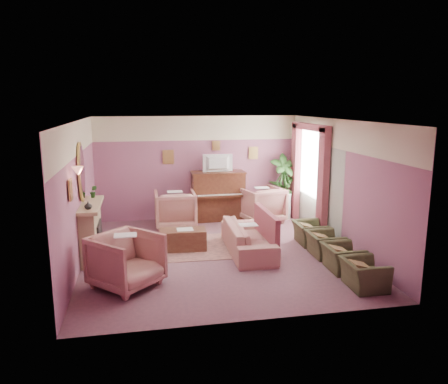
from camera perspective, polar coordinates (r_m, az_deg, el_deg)
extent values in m
cube|color=#7A505E|center=(9.42, -0.90, -7.96)|extent=(5.50, 6.00, 0.01)
cube|color=white|center=(8.88, -0.95, 9.32)|extent=(5.50, 6.00, 0.01)
cube|color=#835275|center=(11.97, -3.43, 3.18)|extent=(5.50, 0.02, 2.80)
cube|color=#835275|center=(6.19, 3.94, -4.89)|extent=(5.50, 0.02, 2.80)
cube|color=#835275|center=(8.99, -18.45, -0.24)|extent=(0.02, 6.00, 2.80)
cube|color=#835275|center=(9.89, 14.97, 1.00)|extent=(0.02, 6.00, 2.80)
cube|color=#F5EFC6|center=(11.85, -3.49, 8.32)|extent=(5.50, 0.01, 0.65)
cube|color=#B1BBA8|center=(11.11, 11.91, 0.58)|extent=(0.01, 3.00, 2.15)
cube|color=tan|center=(9.37, -16.99, -5.05)|extent=(0.30, 1.40, 1.10)
cube|color=black|center=(9.40, -16.33, -5.91)|extent=(0.18, 0.72, 0.68)
cube|color=orange|center=(9.45, -16.02, -6.94)|extent=(0.06, 0.54, 0.10)
cube|color=tan|center=(9.22, -17.01, -1.65)|extent=(0.40, 1.55, 0.07)
cube|color=tan|center=(9.51, -15.59, -8.12)|extent=(0.55, 1.50, 0.02)
ellipsoid|color=tan|center=(9.11, -18.14, 2.49)|extent=(0.04, 0.72, 1.20)
ellipsoid|color=silver|center=(9.11, -17.99, 2.49)|extent=(0.01, 0.60, 1.06)
cone|color=#FF9E7D|center=(8.05, -18.55, 2.61)|extent=(0.20, 0.20, 0.16)
cube|color=#512919|center=(11.87, -0.79, -0.56)|extent=(1.40, 0.60, 1.30)
cube|color=#512919|center=(11.51, -0.48, -0.58)|extent=(1.30, 0.12, 0.06)
cube|color=white|center=(11.51, -0.48, -0.39)|extent=(1.20, 0.08, 0.02)
cube|color=#512919|center=(11.74, -0.80, 2.59)|extent=(1.45, 0.65, 0.04)
imported|color=black|center=(11.65, -0.76, 3.96)|extent=(0.80, 0.12, 0.48)
cube|color=tan|center=(11.81, -7.29, 4.56)|extent=(0.30, 0.03, 0.38)
cube|color=tan|center=(12.18, 3.85, 5.12)|extent=(0.26, 0.03, 0.34)
cube|color=tan|center=(11.93, -1.05, 6.07)|extent=(0.22, 0.03, 0.26)
cube|color=tan|center=(7.76, -19.41, 0.28)|extent=(0.03, 0.28, 0.36)
cube|color=silver|center=(11.22, 11.39, 3.95)|extent=(0.03, 1.40, 1.80)
cube|color=#94444F|center=(10.42, 12.80, 1.07)|extent=(0.16, 0.34, 2.60)
cube|color=#94444F|center=(12.10, 9.32, 2.66)|extent=(0.16, 0.34, 2.60)
cube|color=#94444F|center=(11.11, 11.18, 8.34)|extent=(0.16, 2.20, 0.16)
imported|color=#25521E|center=(9.72, -16.69, 0.06)|extent=(0.16, 0.16, 0.28)
imported|color=#F5EFC6|center=(8.71, -17.32, -1.69)|extent=(0.16, 0.16, 0.16)
cube|color=#99645C|center=(9.78, -4.81, -7.20)|extent=(2.55, 1.88, 0.01)
cube|color=brown|center=(9.60, -5.40, -6.21)|extent=(1.03, 0.55, 0.45)
cube|color=white|center=(9.53, -5.12, -4.88)|extent=(0.35, 0.28, 0.01)
imported|color=tan|center=(9.35, 3.17, -5.35)|extent=(0.71, 2.12, 0.86)
cube|color=#94444F|center=(9.41, 5.55, -4.20)|extent=(0.11, 1.61, 0.59)
imported|color=tan|center=(11.22, -6.40, -2.01)|extent=(1.01, 1.01, 1.05)
imported|color=tan|center=(11.70, 4.94, -1.40)|extent=(1.01, 1.01, 1.05)
imported|color=tan|center=(7.79, -12.63, -8.41)|extent=(1.01, 1.01, 1.05)
imported|color=#474C2D|center=(8.00, 17.83, -9.62)|extent=(0.54, 0.77, 0.67)
imported|color=#474C2D|center=(8.68, 15.23, -7.78)|extent=(0.54, 0.77, 0.67)
imported|color=#474C2D|center=(9.38, 13.04, -6.19)|extent=(0.54, 0.77, 0.67)
imported|color=#474C2D|center=(10.10, 11.16, -4.82)|extent=(0.54, 0.77, 0.67)
cylinder|color=white|center=(12.19, 7.51, -1.78)|extent=(0.52, 0.52, 0.70)
imported|color=#25521E|center=(12.08, 7.58, 0.62)|extent=(0.30, 0.30, 0.34)
imported|color=#25521E|center=(12.03, 8.27, 0.41)|extent=(0.16, 0.16, 0.28)
cylinder|color=brown|center=(12.30, 7.67, -2.52)|extent=(0.34, 0.34, 0.34)
imported|color=#25521E|center=(12.11, 7.79, 1.56)|extent=(0.76, 0.76, 1.44)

